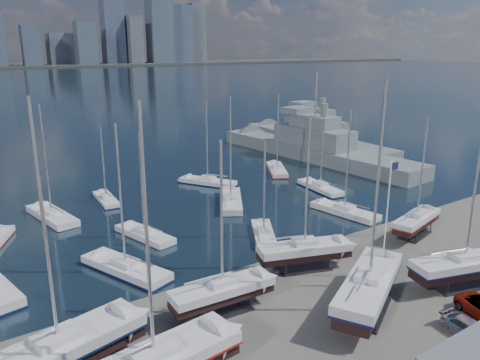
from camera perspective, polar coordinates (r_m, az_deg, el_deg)
ground at (r=43.09m, az=11.88°, el=-14.19°), size 1400.00×1400.00×0.00m
sailboat_cradle_0 at (r=34.58m, az=-21.16°, el=-18.90°), size 12.16×5.80×18.73m
sailboat_cradle_2 at (r=39.65m, az=-2.15°, el=-13.32°), size 9.05×3.02×14.66m
sailboat_cradle_3 at (r=41.22m, az=15.46°, el=-12.36°), size 12.16×8.63×19.14m
sailboat_cradle_4 at (r=47.16m, az=7.87°, el=-8.45°), size 9.68×5.48×15.29m
sailboat_cradle_5 at (r=48.13m, az=25.63°, el=-9.36°), size 10.65×5.68×16.53m
sailboat_cradle_6 at (r=58.36m, az=20.74°, el=-4.60°), size 8.95×4.37×14.09m
sailboat_moored_2 at (r=65.00m, az=-21.93°, el=-4.21°), size 4.52×10.58×15.47m
sailboat_moored_3 at (r=48.05m, az=-13.75°, el=-10.58°), size 6.28×10.72×15.48m
sailboat_moored_4 at (r=55.74m, az=-11.53°, el=-6.63°), size 4.41×8.91×12.96m
sailboat_moored_5 at (r=69.71m, az=-15.99°, el=-2.34°), size 2.85×7.94×11.63m
sailboat_moored_6 at (r=54.89m, az=2.90°, el=-6.69°), size 6.12×8.14×12.14m
sailboat_moored_7 at (r=65.97m, az=-1.13°, el=-2.73°), size 7.98×10.43×15.78m
sailboat_moored_8 at (r=75.65m, az=-3.95°, el=-0.33°), size 7.15×9.45×14.12m
sailboat_moored_9 at (r=63.55m, az=12.61°, el=-3.86°), size 3.99×9.86×14.47m
sailboat_moored_10 at (r=73.42m, az=9.76°, el=-1.03°), size 3.75×9.47×13.77m
sailboat_moored_11 at (r=83.14m, az=4.51°, el=1.14°), size 7.18×9.63×14.35m
naval_ship_east at (r=94.48m, az=8.90°, el=3.63°), size 10.77×48.11×18.29m
naval_ship_west at (r=106.68m, az=9.02°, el=5.02°), size 8.73×43.93×17.93m
car_d at (r=41.28m, az=26.23°, el=-16.01°), size 2.14×4.62×1.31m
flagpole at (r=45.84m, az=17.56°, el=-3.69°), size 1.02×0.12×11.48m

